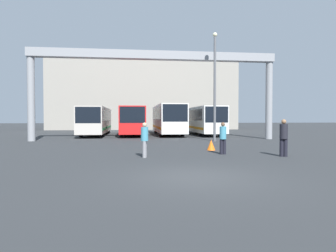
% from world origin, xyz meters
% --- Properties ---
extents(ground_plane, '(200.00, 200.00, 0.00)m').
position_xyz_m(ground_plane, '(0.00, 0.00, 0.00)').
color(ground_plane, '#2D3033').
extents(building_backdrop, '(30.44, 12.00, 10.88)m').
position_xyz_m(building_backdrop, '(0.00, 43.70, 5.44)').
color(building_backdrop, gray).
rests_on(building_backdrop, ground).
extents(overhead_gantry, '(20.86, 0.80, 7.53)m').
position_xyz_m(overhead_gantry, '(0.00, 16.16, 6.07)').
color(overhead_gantry, gray).
rests_on(overhead_gantry, ground).
extents(bus_slot_0, '(2.48, 12.05, 2.98)m').
position_xyz_m(bus_slot_0, '(-5.92, 24.16, 1.72)').
color(bus_slot_0, beige).
rests_on(bus_slot_0, ground).
extents(bus_slot_1, '(2.53, 10.09, 3.01)m').
position_xyz_m(bus_slot_1, '(-1.97, 23.18, 1.74)').
color(bus_slot_1, red).
rests_on(bus_slot_1, ground).
extents(bus_slot_2, '(2.59, 11.62, 3.27)m').
position_xyz_m(bus_slot_2, '(1.97, 23.95, 1.88)').
color(bus_slot_2, silver).
rests_on(bus_slot_2, ground).
extents(bus_slot_3, '(2.45, 11.20, 3.06)m').
position_xyz_m(bus_slot_3, '(5.92, 23.74, 1.77)').
color(bus_slot_3, silver).
rests_on(bus_slot_3, ground).
extents(pedestrian_near_center, '(0.35, 0.35, 1.67)m').
position_xyz_m(pedestrian_near_center, '(-1.43, 4.98, 0.89)').
color(pedestrian_near_center, gray).
rests_on(pedestrian_near_center, ground).
extents(pedestrian_mid_left, '(0.34, 0.34, 1.66)m').
position_xyz_m(pedestrian_mid_left, '(2.66, 5.76, 0.88)').
color(pedestrian_mid_left, black).
rests_on(pedestrian_mid_left, ground).
extents(pedestrian_near_left, '(0.38, 0.38, 1.83)m').
position_xyz_m(pedestrian_near_left, '(5.33, 4.50, 0.97)').
color(pedestrian_near_left, black).
rests_on(pedestrian_near_left, ground).
extents(traffic_cone, '(0.48, 0.48, 0.61)m').
position_xyz_m(traffic_cone, '(2.58, 7.74, 0.31)').
color(traffic_cone, orange).
rests_on(traffic_cone, ground).
extents(lamp_post, '(0.36, 0.36, 8.72)m').
position_xyz_m(lamp_post, '(4.60, 14.19, 4.72)').
color(lamp_post, '#595B60').
rests_on(lamp_post, ground).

